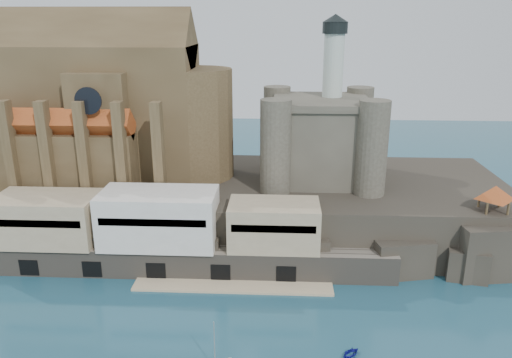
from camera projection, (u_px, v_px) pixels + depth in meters
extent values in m
cube|color=black|center=(233.00, 204.00, 94.52)|extent=(100.00, 34.00, 10.00)
cube|color=black|center=(88.00, 249.00, 80.53)|extent=(9.00, 5.00, 6.00)
cube|color=black|center=(192.00, 252.00, 79.70)|extent=(9.00, 5.00, 6.00)
cube|color=black|center=(299.00, 254.00, 78.87)|extent=(9.00, 5.00, 6.00)
cube|color=black|center=(401.00, 256.00, 78.09)|extent=(9.00, 5.00, 6.00)
cube|color=#6B6256|center=(173.00, 258.00, 79.13)|extent=(70.00, 6.00, 4.50)
cube|color=tan|center=(233.00, 286.00, 75.01)|extent=(30.00, 4.00, 0.40)
cube|color=black|center=(29.00, 267.00, 77.65)|extent=(3.00, 0.40, 2.60)
cube|color=black|center=(92.00, 269.00, 77.16)|extent=(3.00, 0.40, 2.60)
cube|color=black|center=(156.00, 270.00, 76.67)|extent=(3.00, 0.40, 2.60)
cube|color=black|center=(221.00, 272.00, 76.18)|extent=(3.00, 0.40, 2.60)
cube|color=black|center=(286.00, 274.00, 75.69)|extent=(3.00, 0.40, 2.60)
cube|color=tan|center=(48.00, 218.00, 79.21)|extent=(16.00, 9.00, 7.50)
cube|color=silver|center=(159.00, 218.00, 78.17)|extent=(18.00, 9.00, 8.50)
cube|color=tan|center=(274.00, 224.00, 77.52)|extent=(14.00, 8.00, 7.00)
cube|color=#4A3922|center=(93.00, 112.00, 92.46)|extent=(38.00, 14.00, 24.00)
cube|color=#4A3922|center=(87.00, 45.00, 88.76)|extent=(38.00, 13.01, 13.01)
cylinder|color=#4A3922|center=(195.00, 124.00, 92.14)|extent=(14.00, 14.00, 20.00)
cube|color=#4A3922|center=(115.00, 123.00, 92.88)|extent=(10.00, 20.00, 20.00)
cube|color=#4A3922|center=(55.00, 162.00, 85.78)|extent=(28.00, 5.00, 10.00)
cube|color=#4A3922|center=(94.00, 137.00, 103.83)|extent=(28.00, 5.00, 10.00)
cube|color=#A0421B|center=(50.00, 124.00, 83.75)|extent=(28.00, 5.66, 5.66)
cube|color=#A0421B|center=(91.00, 105.00, 101.80)|extent=(28.00, 5.66, 5.66)
cylinder|color=black|center=(88.00, 101.00, 79.58)|extent=(4.40, 0.30, 4.40)
cube|color=#4A3922|center=(10.00, 149.00, 82.29)|extent=(1.60, 2.20, 16.00)
cube|color=#4A3922|center=(47.00, 149.00, 81.98)|extent=(1.60, 2.20, 16.00)
cube|color=#4A3922|center=(84.00, 150.00, 81.68)|extent=(1.60, 2.20, 16.00)
cube|color=#4A3922|center=(121.00, 150.00, 81.38)|extent=(1.60, 2.20, 16.00)
cube|color=#4A3922|center=(158.00, 151.00, 81.08)|extent=(1.60, 2.20, 16.00)
cube|color=#474338|center=(320.00, 142.00, 90.99)|extent=(16.00, 16.00, 14.00)
cube|color=#474338|center=(321.00, 102.00, 88.71)|extent=(17.00, 17.00, 1.20)
cylinder|color=#474338|center=(276.00, 147.00, 83.47)|extent=(5.20, 5.20, 16.00)
cylinder|color=#474338|center=(372.00, 148.00, 82.69)|extent=(5.20, 5.20, 16.00)
cylinder|color=#474338|center=(277.00, 127.00, 98.68)|extent=(5.20, 5.20, 16.00)
cylinder|color=#474338|center=(358.00, 128.00, 97.89)|extent=(5.20, 5.20, 16.00)
cylinder|color=silver|center=(333.00, 69.00, 88.79)|extent=(3.60, 3.60, 12.00)
cylinder|color=black|center=(335.00, 28.00, 86.64)|extent=(4.40, 4.40, 2.00)
cone|color=black|center=(336.00, 18.00, 86.15)|extent=(4.60, 4.60, 1.40)
cube|color=black|center=(487.00, 244.00, 79.36)|extent=(12.00, 10.00, 8.70)
cube|color=black|center=(467.00, 262.00, 77.28)|extent=(6.00, 5.00, 5.00)
cube|color=#4A3922|center=(491.00, 218.00, 77.98)|extent=(4.20, 4.20, 0.30)
cylinder|color=#4A3922|center=(486.00, 213.00, 76.09)|extent=(0.36, 0.36, 3.20)
cylinder|color=#4A3922|center=(508.00, 213.00, 75.93)|extent=(0.36, 0.36, 3.20)
cylinder|color=#4A3922|center=(478.00, 205.00, 79.13)|extent=(0.36, 0.36, 3.20)
cylinder|color=#4A3922|center=(499.00, 205.00, 78.97)|extent=(0.36, 0.36, 3.20)
pyramid|color=#A0421B|center=(495.00, 193.00, 76.70)|extent=(6.40, 6.40, 2.20)
imported|color=navy|center=(351.00, 355.00, 59.90)|extent=(2.52, 2.61, 2.62)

